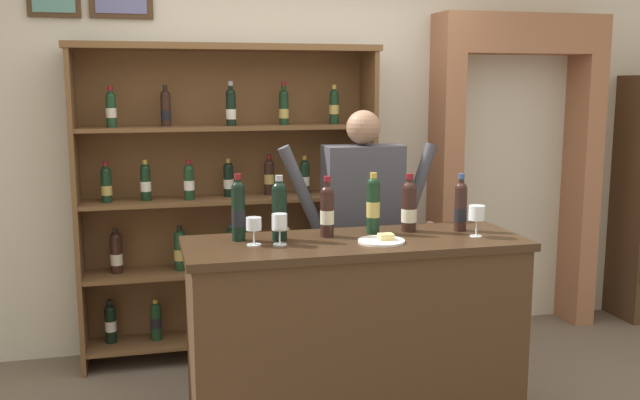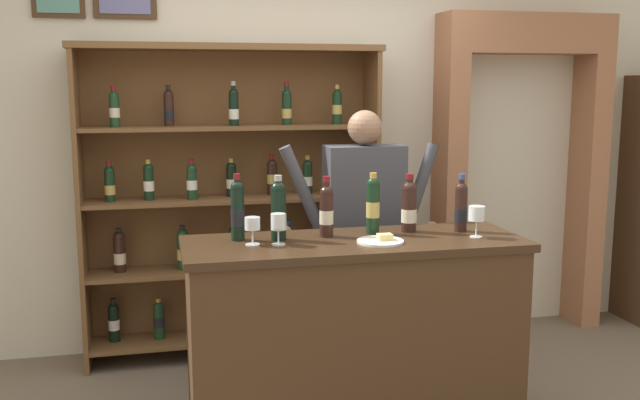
# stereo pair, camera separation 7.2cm
# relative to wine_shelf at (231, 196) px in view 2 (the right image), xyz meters

# --- Properties ---
(back_wall) EXTENTS (12.00, 0.19, 3.05)m
(back_wall) POSITION_rel_wine_shelf_xyz_m (0.42, 0.26, 0.45)
(back_wall) COLOR beige
(back_wall) RESTS_ON ground
(wine_shelf) EXTENTS (1.95, 0.36, 2.05)m
(wine_shelf) POSITION_rel_wine_shelf_xyz_m (0.00, 0.00, 0.00)
(wine_shelf) COLOR brown
(wine_shelf) RESTS_ON ground
(archway_doorway) EXTENTS (1.26, 0.45, 2.29)m
(archway_doorway) POSITION_rel_wine_shelf_xyz_m (2.10, 0.13, 0.22)
(archway_doorway) COLOR #9E6647
(archway_doorway) RESTS_ON ground
(tasting_counter) EXTENTS (1.70, 0.61, 1.04)m
(tasting_counter) POSITION_rel_wine_shelf_xyz_m (0.47, -1.31, -0.55)
(tasting_counter) COLOR #422B19
(tasting_counter) RESTS_ON ground
(shopkeeper) EXTENTS (0.98, 0.22, 1.65)m
(shopkeeper) POSITION_rel_wine_shelf_xyz_m (0.70, -0.69, -0.05)
(shopkeeper) COLOR #2D3347
(shopkeeper) RESTS_ON ground
(tasting_bottle_grappa) EXTENTS (0.07, 0.07, 0.33)m
(tasting_bottle_grappa) POSITION_rel_wine_shelf_xyz_m (-0.09, -1.18, 0.12)
(tasting_bottle_grappa) COLOR black
(tasting_bottle_grappa) RESTS_ON tasting_counter
(tasting_bottle_riserva) EXTENTS (0.08, 0.08, 0.32)m
(tasting_bottle_riserva) POSITION_rel_wine_shelf_xyz_m (0.11, -1.22, 0.11)
(tasting_bottle_riserva) COLOR black
(tasting_bottle_riserva) RESTS_ON tasting_counter
(tasting_bottle_chianti) EXTENTS (0.07, 0.07, 0.31)m
(tasting_bottle_chianti) POSITION_rel_wine_shelf_xyz_m (0.36, -1.20, 0.11)
(tasting_bottle_chianti) COLOR black
(tasting_bottle_chianti) RESTS_ON tasting_counter
(tasting_bottle_brunello) EXTENTS (0.07, 0.07, 0.32)m
(tasting_bottle_brunello) POSITION_rel_wine_shelf_xyz_m (0.61, -1.18, 0.12)
(tasting_bottle_brunello) COLOR black
(tasting_bottle_brunello) RESTS_ON tasting_counter
(tasting_bottle_bianco) EXTENTS (0.08, 0.08, 0.30)m
(tasting_bottle_bianco) POSITION_rel_wine_shelf_xyz_m (0.81, -1.18, 0.10)
(tasting_bottle_bianco) COLOR black
(tasting_bottle_bianco) RESTS_ON tasting_counter
(tasting_bottle_super_tuscan) EXTENTS (0.07, 0.07, 0.30)m
(tasting_bottle_super_tuscan) POSITION_rel_wine_shelf_xyz_m (1.07, -1.23, 0.10)
(tasting_bottle_super_tuscan) COLOR black
(tasting_bottle_super_tuscan) RESTS_ON tasting_counter
(wine_glass_left) EXTENTS (0.07, 0.07, 0.14)m
(wine_glass_left) POSITION_rel_wine_shelf_xyz_m (-0.03, -1.31, 0.06)
(wine_glass_left) COLOR silver
(wine_glass_left) RESTS_ON tasting_counter
(wine_glass_center) EXTENTS (0.08, 0.08, 0.16)m
(wine_glass_center) POSITION_rel_wine_shelf_xyz_m (1.09, -1.39, 0.08)
(wine_glass_center) COLOR silver
(wine_glass_center) RESTS_ON tasting_counter
(wine_glass_spare) EXTENTS (0.07, 0.07, 0.15)m
(wine_glass_spare) POSITION_rel_wine_shelf_xyz_m (0.09, -1.33, 0.07)
(wine_glass_spare) COLOR silver
(wine_glass_spare) RESTS_ON tasting_counter
(cheese_plate) EXTENTS (0.23, 0.23, 0.04)m
(cheese_plate) POSITION_rel_wine_shelf_xyz_m (0.58, -1.39, -0.02)
(cheese_plate) COLOR white
(cheese_plate) RESTS_ON tasting_counter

